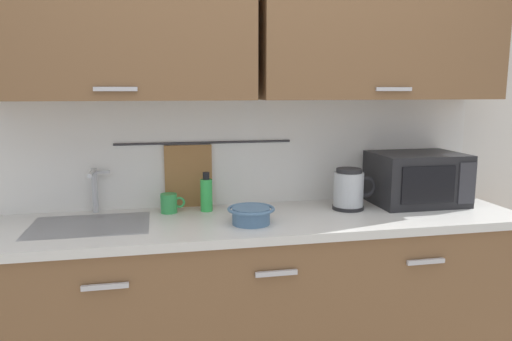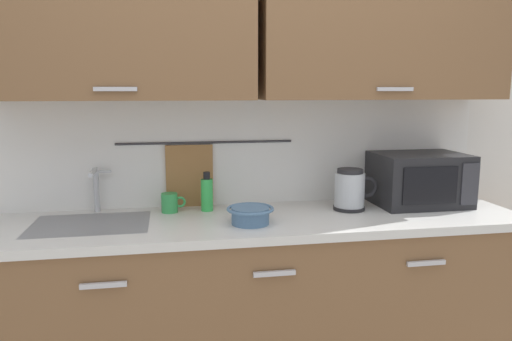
% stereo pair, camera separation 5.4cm
% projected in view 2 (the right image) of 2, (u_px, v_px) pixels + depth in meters
% --- Properties ---
extents(counter_unit, '(2.53, 0.64, 0.90)m').
position_uv_depth(counter_unit, '(258.00, 305.00, 2.35)').
color(counter_unit, brown).
rests_on(counter_unit, ground).
extents(back_wall_assembly, '(3.70, 0.41, 2.50)m').
position_uv_depth(back_wall_assembly, '(252.00, 85.00, 2.40)').
color(back_wall_assembly, silver).
rests_on(back_wall_assembly, ground).
extents(sink_faucet, '(0.09, 0.17, 0.22)m').
position_uv_depth(sink_faucet, '(96.00, 184.00, 2.33)').
color(sink_faucet, '#B2B5BA').
rests_on(sink_faucet, counter_unit).
extents(microwave, '(0.46, 0.35, 0.27)m').
position_uv_depth(microwave, '(419.00, 179.00, 2.51)').
color(microwave, black).
rests_on(microwave, counter_unit).
extents(electric_kettle, '(0.23, 0.16, 0.21)m').
position_uv_depth(electric_kettle, '(350.00, 190.00, 2.40)').
color(electric_kettle, black).
rests_on(electric_kettle, counter_unit).
extents(dish_soap_bottle, '(0.06, 0.06, 0.20)m').
position_uv_depth(dish_soap_bottle, '(207.00, 194.00, 2.38)').
color(dish_soap_bottle, green).
rests_on(dish_soap_bottle, counter_unit).
extents(mug_near_sink, '(0.12, 0.08, 0.09)m').
position_uv_depth(mug_near_sink, '(170.00, 203.00, 2.36)').
color(mug_near_sink, green).
rests_on(mug_near_sink, counter_unit).
extents(mixing_bowl, '(0.21, 0.21, 0.08)m').
position_uv_depth(mixing_bowl, '(250.00, 214.00, 2.15)').
color(mixing_bowl, '#4C7093').
rests_on(mixing_bowl, counter_unit).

